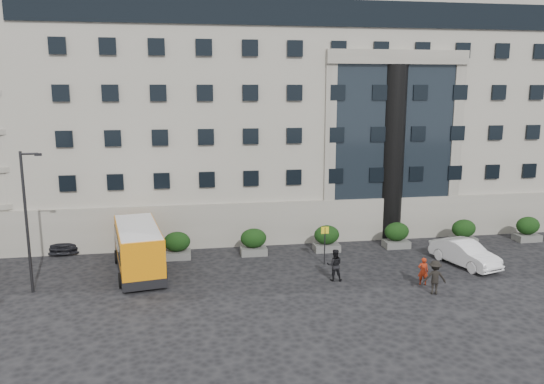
{
  "coord_description": "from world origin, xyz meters",
  "views": [
    {
      "loc": [
        -3.28,
        -27.08,
        11.34
      ],
      "look_at": [
        1.97,
        4.64,
        5.0
      ],
      "focal_mm": 35.0,
      "sensor_mm": 36.0,
      "label": 1
    }
  ],
  "objects_px": {
    "minibus": "(138,247)",
    "pedestrian_b": "(335,265)",
    "parked_car_c": "(68,236)",
    "hedge_f": "(528,229)",
    "hedge_e": "(464,232)",
    "white_taxi": "(465,253)",
    "pedestrian_c": "(435,277)",
    "hedge_c": "(327,238)",
    "hedge_d": "(397,235)",
    "hedge_b": "(254,242)",
    "bus_stop_sign": "(325,239)",
    "hedge_a": "(177,245)",
    "street_lamp": "(27,217)",
    "pedestrian_a": "(423,271)"
  },
  "relations": [
    {
      "from": "hedge_b",
      "to": "white_taxi",
      "type": "relative_size",
      "value": 0.37
    },
    {
      "from": "hedge_c",
      "to": "pedestrian_a",
      "type": "height_order",
      "value": "hedge_c"
    },
    {
      "from": "parked_car_c",
      "to": "pedestrian_c",
      "type": "bearing_deg",
      "value": -33.56
    },
    {
      "from": "minibus",
      "to": "street_lamp",
      "type": "bearing_deg",
      "value": -167.04
    },
    {
      "from": "hedge_e",
      "to": "white_taxi",
      "type": "relative_size",
      "value": 0.37
    },
    {
      "from": "hedge_f",
      "to": "minibus",
      "type": "xyz_separation_m",
      "value": [
        -28.31,
        -2.47,
        0.72
      ]
    },
    {
      "from": "hedge_b",
      "to": "hedge_c",
      "type": "height_order",
      "value": "same"
    },
    {
      "from": "minibus",
      "to": "pedestrian_c",
      "type": "distance_m",
      "value": 17.71
    },
    {
      "from": "parked_car_c",
      "to": "hedge_f",
      "type": "bearing_deg",
      "value": -10.35
    },
    {
      "from": "hedge_b",
      "to": "hedge_d",
      "type": "distance_m",
      "value": 10.4
    },
    {
      "from": "hedge_d",
      "to": "pedestrian_b",
      "type": "height_order",
      "value": "pedestrian_b"
    },
    {
      "from": "hedge_b",
      "to": "hedge_e",
      "type": "distance_m",
      "value": 15.6
    },
    {
      "from": "parked_car_c",
      "to": "street_lamp",
      "type": "bearing_deg",
      "value": -93.87
    },
    {
      "from": "white_taxi",
      "to": "hedge_f",
      "type": "bearing_deg",
      "value": 13.92
    },
    {
      "from": "hedge_d",
      "to": "hedge_e",
      "type": "bearing_deg",
      "value": 0.0
    },
    {
      "from": "bus_stop_sign",
      "to": "white_taxi",
      "type": "xyz_separation_m",
      "value": [
        8.92,
        -1.67,
        -0.92
      ]
    },
    {
      "from": "hedge_d",
      "to": "street_lamp",
      "type": "xyz_separation_m",
      "value": [
        -23.54,
        -4.8,
        3.44
      ]
    },
    {
      "from": "hedge_d",
      "to": "minibus",
      "type": "distance_m",
      "value": 18.09
    },
    {
      "from": "minibus",
      "to": "pedestrian_a",
      "type": "height_order",
      "value": "minibus"
    },
    {
      "from": "hedge_c",
      "to": "hedge_d",
      "type": "xyz_separation_m",
      "value": [
        5.2,
        0.0,
        0.0
      ]
    },
    {
      "from": "hedge_a",
      "to": "hedge_d",
      "type": "height_order",
      "value": "same"
    },
    {
      "from": "street_lamp",
      "to": "white_taxi",
      "type": "distance_m",
      "value": 26.6
    },
    {
      "from": "hedge_d",
      "to": "pedestrian_a",
      "type": "xyz_separation_m",
      "value": [
        -1.37,
        -7.3,
        -0.1
      ]
    },
    {
      "from": "minibus",
      "to": "pedestrian_b",
      "type": "height_order",
      "value": "minibus"
    },
    {
      "from": "hedge_b",
      "to": "pedestrian_a",
      "type": "relative_size",
      "value": 1.11
    },
    {
      "from": "hedge_d",
      "to": "minibus",
      "type": "height_order",
      "value": "minibus"
    },
    {
      "from": "white_taxi",
      "to": "pedestrian_a",
      "type": "distance_m",
      "value": 5.06
    },
    {
      "from": "hedge_f",
      "to": "pedestrian_a",
      "type": "height_order",
      "value": "hedge_f"
    },
    {
      "from": "hedge_a",
      "to": "hedge_c",
      "type": "distance_m",
      "value": 10.4
    },
    {
      "from": "hedge_c",
      "to": "hedge_d",
      "type": "distance_m",
      "value": 5.2
    },
    {
      "from": "bus_stop_sign",
      "to": "hedge_a",
      "type": "bearing_deg",
      "value": 163.58
    },
    {
      "from": "hedge_b",
      "to": "hedge_f",
      "type": "xyz_separation_m",
      "value": [
        20.8,
        0.0,
        0.0
      ]
    },
    {
      "from": "hedge_a",
      "to": "white_taxi",
      "type": "distance_m",
      "value": 18.95
    },
    {
      "from": "parked_car_c",
      "to": "pedestrian_b",
      "type": "bearing_deg",
      "value": -33.44
    },
    {
      "from": "hedge_e",
      "to": "pedestrian_c",
      "type": "xyz_separation_m",
      "value": [
        -6.55,
        -8.71,
        0.04
      ]
    },
    {
      "from": "hedge_a",
      "to": "pedestrian_b",
      "type": "relative_size",
      "value": 0.95
    },
    {
      "from": "hedge_c",
      "to": "hedge_e",
      "type": "bearing_deg",
      "value": 0.0
    },
    {
      "from": "white_taxi",
      "to": "pedestrian_a",
      "type": "xyz_separation_m",
      "value": [
        -4.19,
        -2.83,
        0.02
      ]
    },
    {
      "from": "hedge_b",
      "to": "hedge_f",
      "type": "distance_m",
      "value": 20.8
    },
    {
      "from": "street_lamp",
      "to": "pedestrian_b",
      "type": "bearing_deg",
      "value": -3.24
    },
    {
      "from": "pedestrian_c",
      "to": "bus_stop_sign",
      "type": "bearing_deg",
      "value": -37.12
    },
    {
      "from": "hedge_f",
      "to": "street_lamp",
      "type": "bearing_deg",
      "value": -171.95
    },
    {
      "from": "hedge_e",
      "to": "white_taxi",
      "type": "distance_m",
      "value": 5.06
    },
    {
      "from": "white_taxi",
      "to": "pedestrian_b",
      "type": "distance_m",
      "value": 9.19
    },
    {
      "from": "hedge_d",
      "to": "hedge_f",
      "type": "bearing_deg",
      "value": 0.0
    },
    {
      "from": "white_taxi",
      "to": "pedestrian_b",
      "type": "height_order",
      "value": "pedestrian_b"
    },
    {
      "from": "hedge_a",
      "to": "hedge_b",
      "type": "distance_m",
      "value": 5.2
    },
    {
      "from": "hedge_a",
      "to": "hedge_c",
      "type": "height_order",
      "value": "same"
    },
    {
      "from": "minibus",
      "to": "pedestrian_a",
      "type": "distance_m",
      "value": 17.25
    },
    {
      "from": "hedge_c",
      "to": "pedestrian_a",
      "type": "xyz_separation_m",
      "value": [
        3.83,
        -7.3,
        -0.1
      ]
    }
  ]
}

